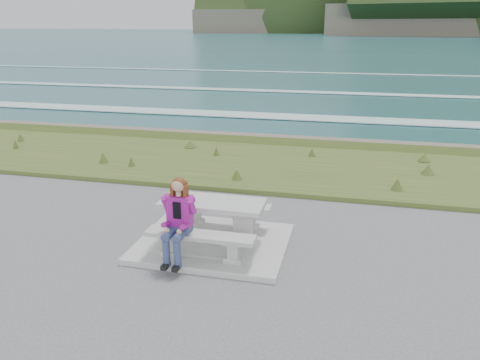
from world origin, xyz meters
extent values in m
cube|color=#A1A29C|center=(0.00, 0.00, 0.05)|extent=(2.60, 2.10, 0.10)
cube|color=#A1A29C|center=(-0.54, 0.00, 0.14)|extent=(0.62, 0.12, 0.08)
cube|color=#A1A29C|center=(-0.54, 0.00, 0.44)|extent=(0.34, 0.09, 0.51)
cube|color=#A1A29C|center=(-0.54, 0.00, 0.73)|extent=(0.62, 0.12, 0.08)
cube|color=#A1A29C|center=(0.54, 0.00, 0.14)|extent=(0.62, 0.12, 0.08)
cube|color=#A1A29C|center=(0.54, 0.00, 0.44)|extent=(0.34, 0.09, 0.51)
cube|color=#A1A29C|center=(0.54, 0.00, 0.73)|extent=(0.62, 0.12, 0.08)
cube|color=#A1A29C|center=(0.00, 0.00, 0.81)|extent=(1.80, 0.75, 0.08)
cube|color=#A1A29C|center=(-0.54, -0.70, 0.14)|extent=(0.30, 0.12, 0.08)
cube|color=#A1A29C|center=(-0.54, -0.70, 0.29)|extent=(0.17, 0.09, 0.22)
cube|color=#A1A29C|center=(-0.54, -0.70, 0.44)|extent=(0.30, 0.12, 0.08)
cube|color=#A1A29C|center=(0.54, -0.70, 0.14)|extent=(0.30, 0.12, 0.08)
cube|color=#A1A29C|center=(0.54, -0.70, 0.29)|extent=(0.17, 0.09, 0.22)
cube|color=#A1A29C|center=(0.54, -0.70, 0.44)|extent=(0.30, 0.12, 0.08)
cube|color=#A1A29C|center=(0.00, -0.70, 0.52)|extent=(1.80, 0.35, 0.07)
cube|color=#A1A29C|center=(-0.54, 0.70, 0.14)|extent=(0.30, 0.12, 0.08)
cube|color=#A1A29C|center=(-0.54, 0.70, 0.29)|extent=(0.17, 0.09, 0.22)
cube|color=#A1A29C|center=(-0.54, 0.70, 0.44)|extent=(0.30, 0.12, 0.08)
cube|color=#A1A29C|center=(0.54, 0.70, 0.14)|extent=(0.30, 0.12, 0.08)
cube|color=#A1A29C|center=(0.54, 0.70, 0.29)|extent=(0.17, 0.09, 0.22)
cube|color=#A1A29C|center=(0.54, 0.70, 0.44)|extent=(0.30, 0.12, 0.08)
cube|color=#A1A29C|center=(0.00, 0.70, 0.52)|extent=(1.80, 0.35, 0.07)
cube|color=#2F481B|center=(0.00, 5.00, 0.00)|extent=(160.00, 4.50, 0.22)
cube|color=#625A4A|center=(0.00, 7.90, 0.00)|extent=(160.00, 0.80, 2.20)
plane|color=#1F5259|center=(0.00, 430.00, -1.80)|extent=(1600.00, 1600.00, 0.00)
cube|color=silver|center=(0.00, 14.00, -1.74)|extent=(220.00, 3.00, 0.06)
cube|color=silver|center=(0.00, 22.00, -1.74)|extent=(220.00, 2.00, 0.06)
cube|color=silver|center=(0.00, 34.00, -1.74)|extent=(220.00, 1.40, 0.06)
cube|color=silver|center=(0.00, 52.00, -1.74)|extent=(220.00, 1.00, 0.06)
cube|color=#625A4A|center=(-40.00, 440.00, 7.20)|extent=(201.55, 149.04, 18.00)
ellipsoid|color=black|center=(-40.00, 440.00, 10.20)|extent=(211.86, 162.91, 118.64)
cube|color=navy|center=(-0.34, -0.90, 0.38)|extent=(0.37, 0.67, 0.56)
cube|color=#9D168B|center=(-0.33, -0.68, 0.91)|extent=(0.39, 0.23, 0.50)
sphere|color=tan|center=(-0.34, -0.70, 1.34)|extent=(0.21, 0.21, 0.21)
sphere|color=#5A2C14|center=(-0.33, -0.68, 1.35)|extent=(0.23, 0.23, 0.23)
camera|label=1|loc=(2.24, -7.20, 3.71)|focal=35.00mm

